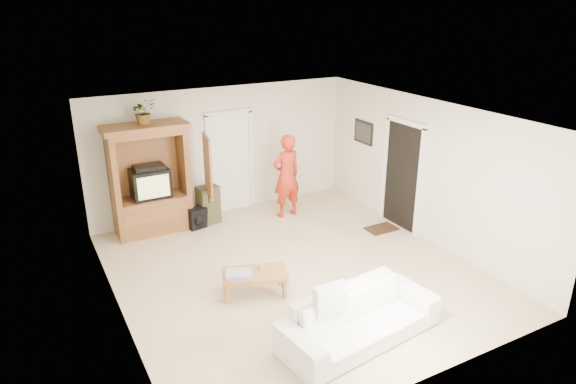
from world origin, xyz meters
name	(u,v)px	position (x,y,z in m)	size (l,w,h in m)	color
floor	(293,270)	(0.00, 0.00, 0.00)	(6.00, 6.00, 0.00)	tan
ceiling	(294,115)	(0.00, 0.00, 2.60)	(6.00, 6.00, 0.00)	white
wall_back	(222,151)	(0.00, 3.00, 1.30)	(5.50, 5.50, 0.00)	silver
wall_front	(428,286)	(0.00, -3.00, 1.30)	(5.50, 5.50, 0.00)	silver
wall_left	(113,233)	(-2.75, 0.00, 1.30)	(6.00, 6.00, 0.00)	silver
wall_right	(427,171)	(2.75, 0.00, 1.30)	(6.00, 6.00, 0.00)	silver
armoire	(152,186)	(-1.58, 2.66, 0.91)	(1.82, 1.14, 2.10)	brown
door_back	(230,163)	(0.15, 2.97, 1.02)	(0.85, 0.05, 2.04)	white
doorway_right	(402,176)	(2.73, 0.60, 1.02)	(0.05, 0.90, 2.04)	black
framed_picture	(364,132)	(2.73, 1.90, 1.60)	(0.03, 0.60, 0.48)	black
doormat	(381,229)	(2.30, 0.60, 0.01)	(0.60, 0.40, 0.02)	#382316
plant	(143,112)	(-1.60, 2.63, 2.33)	(0.42, 0.36, 0.47)	#4C7238
man	(286,176)	(1.00, 2.10, 0.86)	(0.63, 0.41, 1.72)	#B12917
sofa	(360,318)	(-0.13, -2.00, 0.32)	(2.21, 0.86, 0.65)	white
coffee_table	(254,276)	(-0.87, -0.34, 0.32)	(1.10, 0.82, 0.36)	#9F6E37
towel	(239,274)	(-1.11, -0.34, 0.40)	(0.38, 0.28, 0.08)	#ED4F9B
candle	(261,266)	(-0.73, -0.30, 0.41)	(0.08, 0.08, 0.10)	tan
backpack_black	(197,218)	(-0.84, 2.34, 0.21)	(0.34, 0.20, 0.42)	black
backpack_olive	(208,205)	(-0.54, 2.51, 0.38)	(0.41, 0.30, 0.77)	#47442B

